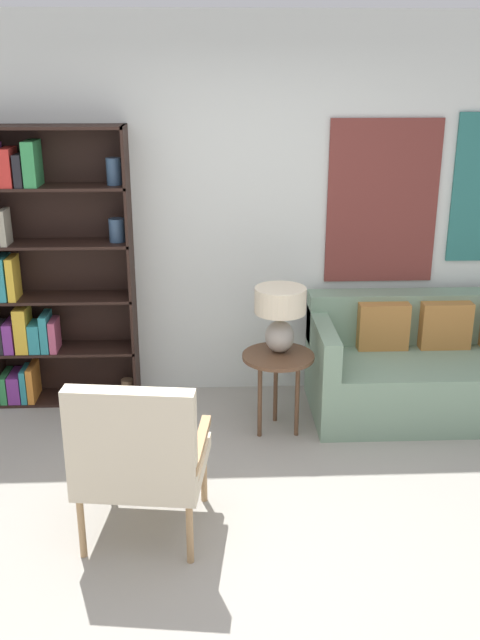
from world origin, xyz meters
The scene contains 7 objects.
ground_plane centered at (0.00, 0.00, 0.00)m, with size 14.00×14.00×0.00m, color #9E998E.
wall_back centered at (0.05, 2.03, 1.35)m, with size 6.40×0.08×2.70m.
bookshelf centered at (-1.27, 1.85, 0.98)m, with size 1.02×0.30×1.98m.
armchair centered at (-0.45, 0.13, 0.52)m, with size 0.70×0.69×0.93m.
couch centered at (1.59, 1.59, 0.31)m, with size 1.93×0.84×0.80m.
side_table centered at (0.36, 1.29, 0.49)m, with size 0.48×0.48×0.56m.
table_lamp centered at (0.37, 1.35, 0.84)m, with size 0.34×0.34×0.44m.
Camera 1 is at (-0.08, -3.01, 2.35)m, focal length 40.00 mm.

